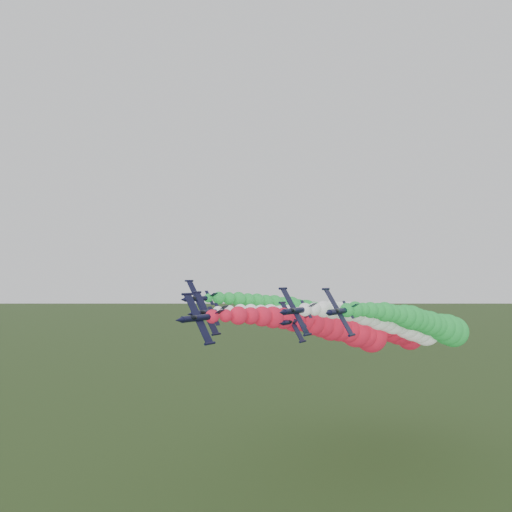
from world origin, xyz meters
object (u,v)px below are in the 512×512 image
(jet_inner_left, at_px, (331,324))
(jet_trail, at_px, (386,330))
(jet_outer_left, at_px, (316,314))
(jet_lead, at_px, (339,329))
(jet_outer_right, at_px, (432,325))
(jet_inner_right, at_px, (399,324))

(jet_inner_left, distance_m, jet_trail, 21.02)
(jet_outer_left, bearing_deg, jet_trail, 18.97)
(jet_lead, bearing_deg, jet_outer_right, 47.20)
(jet_lead, xyz_separation_m, jet_outer_right, (19.81, 21.39, 0.51))
(jet_inner_left, xyz_separation_m, jet_trail, (11.54, 17.37, -2.68))
(jet_lead, height_order, jet_outer_right, jet_outer_right)
(jet_lead, bearing_deg, jet_trail, 85.01)
(jet_inner_left, bearing_deg, jet_outer_right, 13.58)
(jet_outer_left, bearing_deg, jet_lead, -52.49)
(jet_inner_right, height_order, jet_trail, jet_inner_right)
(jet_outer_right, bearing_deg, jet_lead, -132.80)
(jet_lead, height_order, jet_inner_left, jet_lead)
(jet_inner_left, height_order, jet_inner_right, jet_inner_right)
(jet_outer_left, bearing_deg, jet_inner_right, -17.55)
(jet_inner_right, xyz_separation_m, jet_outer_right, (7.45, 6.78, -0.50))
(jet_lead, bearing_deg, jet_inner_right, 49.77)
(jet_inner_left, distance_m, jet_outer_left, 14.31)
(jet_inner_right, bearing_deg, jet_inner_left, -179.68)
(jet_inner_right, height_order, jet_outer_right, jet_inner_right)
(jet_lead, xyz_separation_m, jet_inner_left, (-8.76, 14.49, -0.30))
(jet_inner_right, bearing_deg, jet_trail, 119.04)
(jet_lead, xyz_separation_m, jet_trail, (2.78, 31.86, -2.98))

